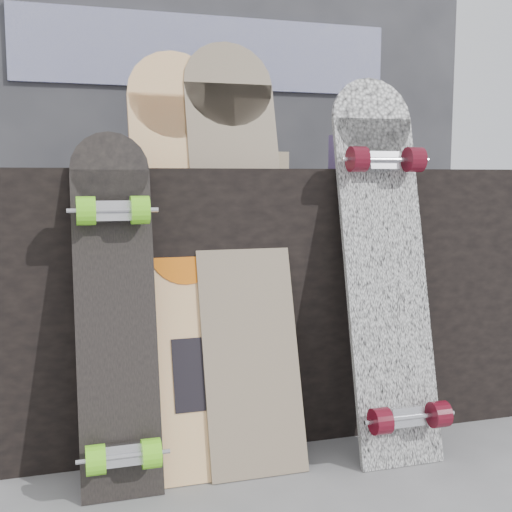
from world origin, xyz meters
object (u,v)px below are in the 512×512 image
object	(u,v)px
vendor_table	(259,292)
longboard_cascadia	(386,259)
longboard_geisha	(184,242)
skateboard_dark	(116,308)
longboard_celtic	(240,233)

from	to	relation	value
vendor_table	longboard_cascadia	xyz separation A→B (m)	(0.25, -0.40, 0.15)
longboard_geisha	skateboard_dark	bearing A→B (deg)	-146.29
longboard_celtic	longboard_geisha	bearing A→B (deg)	179.71
longboard_geisha	longboard_cascadia	distance (m)	0.56
longboard_celtic	skateboard_dark	bearing A→B (deg)	-159.99
longboard_cascadia	longboard_geisha	bearing A→B (deg)	167.38
vendor_table	longboard_geisha	size ratio (longest dim) A/B	1.41
skateboard_dark	vendor_table	bearing A→B (deg)	39.67
longboard_geisha	longboard_celtic	world-z (taller)	longboard_celtic
vendor_table	skateboard_dark	size ratio (longest dim) A/B	1.79
vendor_table	longboard_celtic	bearing A→B (deg)	-116.14
longboard_cascadia	skateboard_dark	world-z (taller)	longboard_cascadia
vendor_table	longboard_geisha	bearing A→B (deg)	-136.90
longboard_cascadia	vendor_table	bearing A→B (deg)	122.28
skateboard_dark	longboard_geisha	bearing A→B (deg)	33.71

